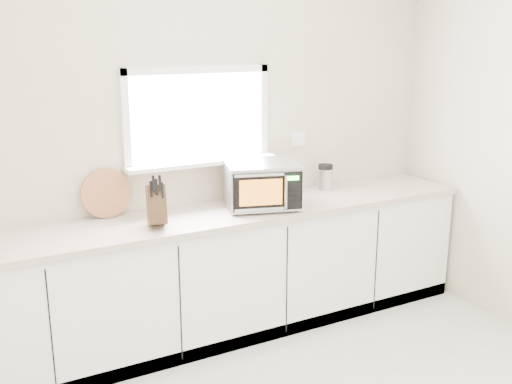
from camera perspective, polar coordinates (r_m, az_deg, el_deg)
back_wall at (r=4.33m, az=-5.58°, el=4.73°), size 4.00×0.17×2.70m
cabinets at (r=4.33m, az=-3.72°, el=-8.01°), size 3.92×0.60×0.88m
countertop at (r=4.16m, az=-3.77°, el=-2.20°), size 3.92×0.64×0.04m
microwave at (r=4.21m, az=0.59°, el=0.71°), size 0.59×0.52×0.32m
knife_block at (r=3.86m, az=-9.47°, el=-1.12°), size 0.17×0.26×0.35m
cutting_board at (r=4.12m, az=-14.10°, el=-0.12°), size 0.33×0.08×0.33m
coffee_grinder at (r=4.76m, az=6.61°, el=1.44°), size 0.12×0.12×0.21m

